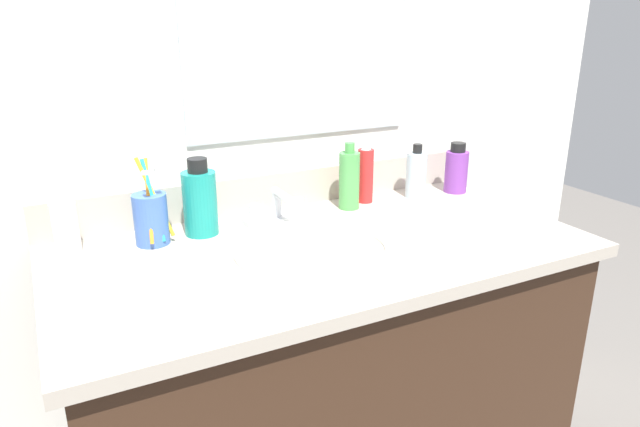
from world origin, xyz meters
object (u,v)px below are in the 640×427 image
(bottle_mouthwash_teal, at_px, (200,201))
(bottle_gel_clear, at_px, (416,174))
(bottle_spray_red, at_px, (365,174))
(bottle_toner_green, at_px, (349,180))
(bottle_lotion_white, at_px, (65,227))
(bottle_cream_purple, at_px, (456,170))
(cup_blue_plastic, at_px, (151,218))
(faucet, at_px, (278,210))

(bottle_mouthwash_teal, xyz_separation_m, bottle_gel_clear, (0.59, 0.01, -0.01))
(bottle_spray_red, bearing_deg, bottle_toner_green, -157.56)
(bottle_mouthwash_teal, distance_m, bottle_lotion_white, 0.27)
(bottle_mouthwash_teal, distance_m, bottle_gel_clear, 0.59)
(bottle_cream_purple, bearing_deg, bottle_mouthwash_teal, 179.65)
(bottle_mouthwash_teal, xyz_separation_m, cup_blue_plastic, (-0.11, -0.01, -0.02))
(bottle_mouthwash_teal, xyz_separation_m, bottle_toner_green, (0.38, 0.01, -0.00))
(bottle_spray_red, distance_m, cup_blue_plastic, 0.55)
(faucet, distance_m, bottle_cream_purple, 0.53)
(bottle_spray_red, bearing_deg, cup_blue_plastic, -175.58)
(bottle_mouthwash_teal, distance_m, bottle_cream_purple, 0.71)
(bottle_lotion_white, xyz_separation_m, bottle_toner_green, (0.65, -0.01, 0.02))
(faucet, xyz_separation_m, bottle_cream_purple, (0.53, 0.00, 0.03))
(bottle_spray_red, relative_size, bottle_gel_clear, 1.17)
(bottle_mouthwash_teal, relative_size, bottle_spray_red, 1.03)
(bottle_spray_red, relative_size, cup_blue_plastic, 0.88)
(bottle_toner_green, bearing_deg, faucet, -176.61)
(bottle_spray_red, bearing_deg, bottle_cream_purple, -7.68)
(bottle_lotion_white, relative_size, bottle_toner_green, 0.74)
(bottle_gel_clear, xyz_separation_m, cup_blue_plastic, (-0.69, -0.02, -0.00))
(bottle_spray_red, xyz_separation_m, bottle_lotion_white, (-0.72, -0.02, -0.02))
(bottle_gel_clear, bearing_deg, bottle_toner_green, -179.72)
(bottle_cream_purple, bearing_deg, cup_blue_plastic, -179.55)
(bottle_lotion_white, distance_m, cup_blue_plastic, 0.17)
(bottle_lotion_white, xyz_separation_m, cup_blue_plastic, (0.16, -0.03, 0.00))
(bottle_mouthwash_teal, distance_m, cup_blue_plastic, 0.11)
(bottle_mouthwash_teal, relative_size, bottle_gel_clear, 1.20)
(bottle_lotion_white, height_order, bottle_toner_green, bottle_toner_green)
(bottle_gel_clear, xyz_separation_m, bottle_lotion_white, (-0.86, 0.01, -0.01))
(faucet, xyz_separation_m, bottle_lotion_white, (-0.45, 0.02, 0.03))
(bottle_gel_clear, relative_size, bottle_lotion_white, 1.16)
(bottle_mouthwash_teal, relative_size, bottle_lotion_white, 1.39)
(bottle_lotion_white, bearing_deg, bottle_toner_green, -0.81)
(bottle_cream_purple, bearing_deg, bottle_spray_red, 172.32)
(bottle_cream_purple, xyz_separation_m, bottle_lotion_white, (-0.98, 0.02, -0.01))
(faucet, relative_size, bottle_spray_red, 0.96)
(faucet, distance_m, bottle_lotion_white, 0.46)
(bottle_spray_red, height_order, bottle_toner_green, same)
(bottle_gel_clear, height_order, cup_blue_plastic, cup_blue_plastic)
(faucet, bearing_deg, bottle_toner_green, 3.39)
(bottle_spray_red, relative_size, bottle_toner_green, 1.00)
(bottle_cream_purple, bearing_deg, bottle_toner_green, 178.24)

